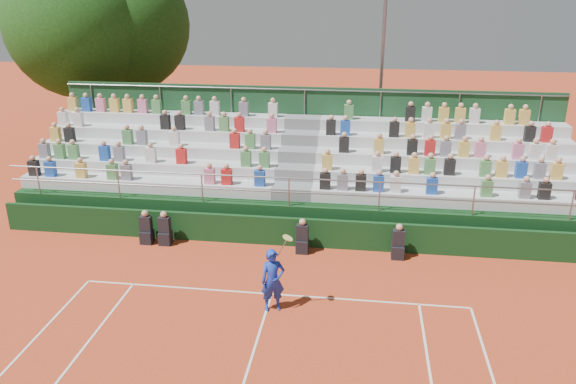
# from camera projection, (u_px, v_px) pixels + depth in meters

# --- Properties ---
(ground) EXTENTS (90.00, 90.00, 0.00)m
(ground) POSITION_uv_depth(u_px,v_px,m) (272.00, 294.00, 15.92)
(ground) COLOR #C14220
(ground) RESTS_ON ground
(courtside_wall) EXTENTS (20.00, 0.15, 1.00)m
(courtside_wall) POSITION_uv_depth(u_px,v_px,m) (287.00, 232.00, 18.71)
(courtside_wall) COLOR black
(courtside_wall) RESTS_ON ground
(line_officials) EXTENTS (8.76, 0.40, 1.19)m
(line_officials) POSITION_uv_depth(u_px,v_px,m) (251.00, 236.00, 18.44)
(line_officials) COLOR black
(line_officials) RESTS_ON ground
(grandstand) EXTENTS (20.00, 5.20, 4.40)m
(grandstand) POSITION_uv_depth(u_px,v_px,m) (298.00, 183.00, 21.51)
(grandstand) COLOR black
(grandstand) RESTS_ON ground
(tennis_player) EXTENTS (0.91, 0.62, 2.22)m
(tennis_player) POSITION_uv_depth(u_px,v_px,m) (273.00, 280.00, 14.88)
(tennis_player) COLOR #1733AD
(tennis_player) RESTS_ON ground
(tree_west) EXTENTS (6.77, 6.77, 9.79)m
(tree_west) POSITION_uv_depth(u_px,v_px,m) (79.00, 26.00, 26.22)
(tree_west) COLOR #352313
(tree_west) RESTS_ON ground
(tree_east) EXTENTS (6.64, 6.64, 9.67)m
(tree_east) POSITION_uv_depth(u_px,v_px,m) (121.00, 25.00, 27.45)
(tree_east) COLOR #352313
(tree_east) RESTS_ON ground
(floodlight_mast) EXTENTS (0.60, 0.25, 8.86)m
(floodlight_mast) POSITION_uv_depth(u_px,v_px,m) (382.00, 57.00, 25.32)
(floodlight_mast) COLOR gray
(floodlight_mast) RESTS_ON ground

